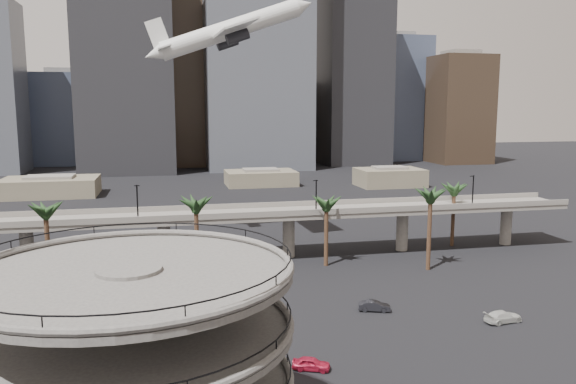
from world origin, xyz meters
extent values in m
cylinder|color=#4F4C4A|center=(-13.00, -4.00, 8.00)|extent=(4.40, 4.40, 16.50)
torus|color=#4F4C4A|center=(-13.00, -4.00, 8.25)|extent=(22.20, 22.20, 0.50)
torus|color=black|center=(-13.00, -4.00, 9.05)|extent=(21.80, 21.80, 0.10)
cylinder|color=#4F4C4A|center=(-13.00, -4.00, 11.78)|extent=(22.00, 22.00, 0.45)
torus|color=#4F4C4A|center=(-13.00, -4.00, 12.25)|extent=(22.20, 22.20, 0.50)
torus|color=black|center=(-13.00, -4.00, 13.05)|extent=(21.80, 21.80, 0.10)
cylinder|color=#4F4C4A|center=(-13.00, -4.00, 15.78)|extent=(22.00, 22.00, 0.45)
torus|color=#4F4C4A|center=(-13.00, -4.00, 16.25)|extent=(22.20, 22.20, 0.50)
torus|color=black|center=(-13.00, -4.00, 17.05)|extent=(21.80, 21.80, 0.10)
cube|color=#67635C|center=(0.00, 55.00, 8.00)|extent=(130.00, 9.00, 0.90)
cube|color=#67635C|center=(0.00, 50.50, 8.90)|extent=(130.00, 0.30, 1.00)
cube|color=#67635C|center=(0.00, 59.50, 8.90)|extent=(130.00, 0.30, 1.00)
cylinder|color=#67635C|center=(-33.00, 55.00, 3.80)|extent=(2.20, 2.20, 8.00)
cylinder|color=#67635C|center=(-11.00, 55.00, 3.80)|extent=(2.20, 2.20, 8.00)
cylinder|color=#67635C|center=(11.00, 55.00, 3.80)|extent=(2.20, 2.20, 8.00)
cylinder|color=#67635C|center=(33.00, 55.00, 3.80)|extent=(2.20, 2.20, 8.00)
cylinder|color=#67635C|center=(55.00, 55.00, 3.80)|extent=(2.20, 2.20, 8.00)
cylinder|color=black|center=(-15.00, 51.00, 11.50)|extent=(0.24, 0.24, 6.00)
cylinder|color=black|center=(15.00, 51.00, 11.50)|extent=(0.24, 0.24, 6.00)
cylinder|color=black|center=(45.00, 51.00, 11.50)|extent=(0.24, 0.24, 6.00)
cylinder|color=#4D3321|center=(-6.00, 44.00, 6.08)|extent=(0.70, 0.70, 12.15)
ellipsoid|color=#1B3418|center=(-6.00, 44.00, 12.55)|extent=(4.40, 4.40, 2.00)
cylinder|color=#4D3321|center=(16.00, 48.00, 5.40)|extent=(0.70, 0.70, 10.80)
ellipsoid|color=#1B3418|center=(16.00, 48.00, 11.20)|extent=(4.40, 4.40, 2.00)
cylinder|color=#4D3321|center=(32.00, 42.00, 6.30)|extent=(0.70, 0.70, 12.60)
ellipsoid|color=#1B3418|center=(32.00, 42.00, 13.00)|extent=(4.40, 4.40, 2.00)
cylinder|color=#4D3321|center=(44.00, 56.00, 5.62)|extent=(0.70, 0.70, 11.25)
ellipsoid|color=#1B3418|center=(44.00, 56.00, 11.65)|extent=(4.40, 4.40, 2.00)
cylinder|color=#4D3321|center=(-28.00, 46.00, 5.85)|extent=(0.70, 0.70, 11.70)
ellipsoid|color=#1B3418|center=(-28.00, 46.00, 12.10)|extent=(4.40, 4.40, 2.00)
cube|color=brown|center=(-45.00, 140.00, 2.75)|extent=(28.00, 18.00, 5.50)
cube|color=#67635C|center=(-45.00, 140.00, 5.90)|extent=(14.00, 9.00, 0.80)
cube|color=brown|center=(22.00, 150.00, 2.50)|extent=(24.00, 16.00, 5.00)
cube|color=#67635C|center=(22.00, 150.00, 5.40)|extent=(12.00, 8.00, 0.80)
cube|color=brown|center=(65.00, 138.00, 3.00)|extent=(22.00, 15.00, 6.00)
cube|color=#67635C|center=(65.00, 138.00, 6.40)|extent=(11.00, 7.50, 0.80)
cube|color=#3D475F|center=(-55.00, 245.00, 21.30)|extent=(30.00, 30.00, 42.60)
cube|color=#67635C|center=(-55.00, 245.00, 43.80)|extent=(16.50, 16.50, 2.40)
cube|color=black|center=(-25.00, 200.00, 48.81)|extent=(38.00, 30.00, 97.62)
cube|color=#31251B|center=(5.00, 225.00, 39.93)|extent=(28.00, 26.00, 79.87)
cube|color=#4B4F58|center=(30.00, 205.00, 53.24)|extent=(45.00, 32.00, 106.49)
cube|color=gray|center=(55.00, 240.00, 18.64)|extent=(24.00, 24.00, 37.27)
cube|color=#67635C|center=(55.00, 240.00, 38.47)|extent=(13.20, 13.20, 2.40)
cube|color=black|center=(78.00, 215.00, 42.15)|extent=(30.00, 28.00, 84.30)
cube|color=#3D475F|center=(105.00, 235.00, 31.06)|extent=(34.00, 30.00, 62.12)
cube|color=#67635C|center=(105.00, 235.00, 63.32)|extent=(18.70, 16.50, 2.40)
cube|color=#31251B|center=(130.00, 210.00, 25.73)|extent=(26.00, 26.00, 51.47)
cube|color=#67635C|center=(130.00, 210.00, 52.67)|extent=(14.30, 14.30, 2.40)
cube|color=gray|center=(18.00, 260.00, 16.86)|extent=(22.00, 22.00, 33.72)
cube|color=#67635C|center=(18.00, 260.00, 34.92)|extent=(12.10, 12.10, 2.40)
cylinder|color=silver|center=(3.26, 73.16, 42.28)|extent=(28.72, 5.38, 13.07)
cone|color=silver|center=(18.35, 74.04, 47.57)|extent=(4.85, 3.99, 4.71)
cone|color=silver|center=(-11.84, 72.27, 36.99)|extent=(4.69, 3.57, 4.32)
cube|color=silver|center=(2.49, 73.11, 41.35)|extent=(8.26, 31.33, 2.56)
cube|color=silver|center=(-10.03, 72.38, 38.06)|extent=(3.03, 10.46, 1.06)
cube|color=silver|center=(-10.98, 72.32, 40.79)|extent=(5.01, 0.65, 6.46)
cylinder|color=#242429|center=(3.12, 78.85, 40.16)|extent=(4.89, 2.34, 3.38)
cylinder|color=#242429|center=(3.78, 67.50, 40.16)|extent=(4.89, 2.34, 3.38)
imported|color=#B71A38|center=(3.69, 11.12, 0.67)|extent=(4.24, 2.92, 1.34)
imported|color=black|center=(16.22, 25.71, 0.70)|extent=(4.51, 2.73, 1.40)
imported|color=silver|center=(30.66, 18.49, 0.73)|extent=(5.24, 2.70, 1.45)
camera|label=1|loc=(-10.38, -41.67, 26.86)|focal=35.00mm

